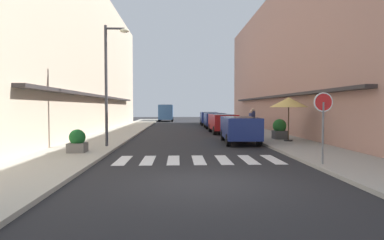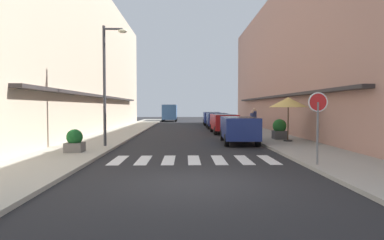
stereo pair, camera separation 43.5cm
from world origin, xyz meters
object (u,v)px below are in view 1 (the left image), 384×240
object	(u,v)px
parked_car_distant	(209,117)
planter_midblock	(280,129)
pedestrian_walking_near	(251,121)
delivery_van	(166,111)
parked_car_near	(240,127)
parked_car_far	(214,119)
street_lamp	(110,73)
parked_car_mid	(223,121)
planter_corner	(77,141)
cafe_umbrella	(289,103)
round_street_sign	(323,109)
pedestrian_walking_far	(253,119)

from	to	relation	value
parked_car_distant	planter_midblock	distance (m)	17.30
pedestrian_walking_near	parked_car_distant	bearing A→B (deg)	160.61
delivery_van	pedestrian_walking_near	bearing A→B (deg)	-71.71
parked_car_near	parked_car_far	xyz separation A→B (m)	(0.00, 12.63, -0.00)
street_lamp	pedestrian_walking_near	size ratio (longest dim) A/B	3.51
parked_car_far	planter_midblock	world-z (taller)	parked_car_far
parked_car_mid	planter_corner	size ratio (longest dim) A/B	4.51
cafe_umbrella	street_lamp	bearing A→B (deg)	-168.24
round_street_sign	cafe_umbrella	bearing A→B (deg)	79.38
parked_car_mid	cafe_umbrella	xyz separation A→B (m)	(2.73, -6.92, 1.34)
pedestrian_walking_near	pedestrian_walking_far	distance (m)	0.46
parked_car_near	planter_corner	bearing A→B (deg)	-151.77
planter_corner	parked_car_distant	bearing A→B (deg)	71.21
street_lamp	round_street_sign	bearing A→B (deg)	-33.47
cafe_umbrella	planter_midblock	size ratio (longest dim) A/B	2.07
parked_car_far	pedestrian_walking_near	xyz separation A→B (m)	(2.09, -6.21, 0.07)
parked_car_near	street_lamp	distance (m)	7.49
parked_car_near	planter_corner	size ratio (longest dim) A/B	4.60
round_street_sign	cafe_umbrella	xyz separation A→B (m)	(1.37, 7.30, 0.33)
parked_car_distant	round_street_sign	size ratio (longest dim) A/B	1.77
street_lamp	pedestrian_walking_far	distance (m)	12.84
planter_midblock	pedestrian_walking_near	bearing A→B (deg)	95.83
street_lamp	delivery_van	bearing A→B (deg)	87.02
delivery_van	cafe_umbrella	xyz separation A→B (m)	(7.86, -28.26, 0.86)
delivery_van	street_lamp	world-z (taller)	street_lamp
parked_car_mid	delivery_van	bearing A→B (deg)	103.51
parked_car_far	delivery_van	bearing A→B (deg)	108.16
parked_car_mid	parked_car_far	world-z (taller)	same
parked_car_near	cafe_umbrella	bearing A→B (deg)	0.11
delivery_van	planter_corner	world-z (taller)	delivery_van
delivery_van	street_lamp	xyz separation A→B (m)	(-1.57, -30.23, 2.23)
parked_car_near	delivery_van	world-z (taller)	delivery_van
parked_car_near	parked_car_mid	distance (m)	6.93
parked_car_distant	pedestrian_walking_far	bearing A→B (deg)	-78.59
parked_car_far	planter_midblock	bearing A→B (deg)	-77.05
round_street_sign	street_lamp	distance (m)	9.82
parked_car_distant	parked_car_mid	bearing A→B (deg)	-90.00
parked_car_mid	street_lamp	xyz separation A→B (m)	(-6.70, -8.89, 2.71)
planter_midblock	planter_corner	bearing A→B (deg)	-152.56
street_lamp	planter_midblock	xyz separation A→B (m)	(9.32, 3.19, -2.92)
parked_car_mid	cafe_umbrella	size ratio (longest dim) A/B	1.78
delivery_van	round_street_sign	bearing A→B (deg)	-79.65
street_lamp	parked_car_distant	bearing A→B (deg)	71.72
parked_car_near	round_street_sign	bearing A→B (deg)	-79.39
street_lamp	cafe_umbrella	bearing A→B (deg)	11.76
street_lamp	parked_car_near	bearing A→B (deg)	16.30
cafe_umbrella	planter_corner	distance (m)	11.27
parked_car_near	parked_car_distant	bearing A→B (deg)	90.00
cafe_umbrella	planter_midblock	xyz separation A→B (m)	(-0.11, 1.22, -1.55)
parked_car_far	parked_car_mid	bearing A→B (deg)	-90.00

